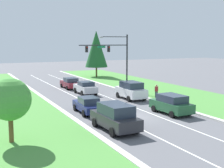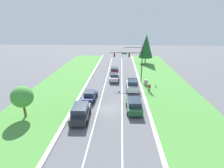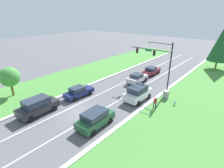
{
  "view_description": "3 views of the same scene",
  "coord_description": "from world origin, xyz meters",
  "px_view_note": "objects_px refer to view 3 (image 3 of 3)",
  "views": [
    {
      "loc": [
        -14.12,
        -24.33,
        6.84
      ],
      "look_at": [
        1.15,
        7.74,
        2.01
      ],
      "focal_mm": 50.0,
      "sensor_mm": 36.0,
      "label": 1
    },
    {
      "loc": [
        1.5,
        -23.54,
        12.27
      ],
      "look_at": [
        -0.11,
        7.53,
        1.36
      ],
      "focal_mm": 28.0,
      "sensor_mm": 36.0,
      "label": 2
    },
    {
      "loc": [
        15.36,
        -11.8,
        11.7
      ],
      "look_at": [
        0.19,
        6.47,
        2.0
      ],
      "focal_mm": 28.0,
      "sensor_mm": 36.0,
      "label": 3
    }
  ],
  "objects_px": {
    "burgundy_sedan": "(151,71)",
    "pedestrian": "(155,102)",
    "traffic_signal_mast": "(158,58)",
    "utility_cabinet": "(166,95)",
    "fire_hydrant": "(175,103)",
    "silver_sedan": "(137,78)",
    "charcoal_suv": "(38,106)",
    "forest_suv": "(95,118)",
    "conifer_near_right_tree": "(221,45)",
    "oak_near_left_tree": "(9,77)",
    "navy_sedan": "(79,92)",
    "white_suv": "(138,93)"
  },
  "relations": [
    {
      "from": "traffic_signal_mast",
      "to": "utility_cabinet",
      "type": "bearing_deg",
      "value": -38.74
    },
    {
      "from": "oak_near_left_tree",
      "to": "navy_sedan",
      "type": "bearing_deg",
      "value": 37.8
    },
    {
      "from": "silver_sedan",
      "to": "pedestrian",
      "type": "xyz_separation_m",
      "value": [
        6.78,
        -6.48,
        0.06
      ]
    },
    {
      "from": "pedestrian",
      "to": "fire_hydrant",
      "type": "xyz_separation_m",
      "value": [
        1.67,
        2.61,
        -0.59
      ]
    },
    {
      "from": "utility_cabinet",
      "to": "forest_suv",
      "type": "bearing_deg",
      "value": -105.81
    },
    {
      "from": "charcoal_suv",
      "to": "oak_near_left_tree",
      "type": "height_order",
      "value": "oak_near_left_tree"
    },
    {
      "from": "fire_hydrant",
      "to": "silver_sedan",
      "type": "bearing_deg",
      "value": 155.4
    },
    {
      "from": "fire_hydrant",
      "to": "oak_near_left_tree",
      "type": "relative_size",
      "value": 0.16
    },
    {
      "from": "burgundy_sedan",
      "to": "forest_suv",
      "type": "xyz_separation_m",
      "value": [
        3.64,
        -19.82,
        0.16
      ]
    },
    {
      "from": "white_suv",
      "to": "utility_cabinet",
      "type": "relative_size",
      "value": 3.83
    },
    {
      "from": "traffic_signal_mast",
      "to": "utility_cabinet",
      "type": "xyz_separation_m",
      "value": [
        2.75,
        -2.21,
        -4.55
      ]
    },
    {
      "from": "forest_suv",
      "to": "pedestrian",
      "type": "height_order",
      "value": "forest_suv"
    },
    {
      "from": "pedestrian",
      "to": "conifer_near_right_tree",
      "type": "distance_m",
      "value": 25.12
    },
    {
      "from": "silver_sedan",
      "to": "navy_sedan",
      "type": "bearing_deg",
      "value": -108.87
    },
    {
      "from": "charcoal_suv",
      "to": "utility_cabinet",
      "type": "xyz_separation_m",
      "value": [
        10.5,
        14.05,
        -0.46
      ]
    },
    {
      "from": "burgundy_sedan",
      "to": "forest_suv",
      "type": "height_order",
      "value": "forest_suv"
    },
    {
      "from": "utility_cabinet",
      "to": "burgundy_sedan",
      "type": "bearing_deg",
      "value": 128.94
    },
    {
      "from": "oak_near_left_tree",
      "to": "traffic_signal_mast",
      "type": "bearing_deg",
      "value": 46.0
    },
    {
      "from": "charcoal_suv",
      "to": "navy_sedan",
      "type": "xyz_separation_m",
      "value": [
        0.18,
        6.36,
        -0.27
      ]
    },
    {
      "from": "charcoal_suv",
      "to": "utility_cabinet",
      "type": "bearing_deg",
      "value": 51.33
    },
    {
      "from": "burgundy_sedan",
      "to": "pedestrian",
      "type": "relative_size",
      "value": 2.7
    },
    {
      "from": "white_suv",
      "to": "burgundy_sedan",
      "type": "distance_m",
      "value": 12.06
    },
    {
      "from": "traffic_signal_mast",
      "to": "utility_cabinet",
      "type": "relative_size",
      "value": 6.35
    },
    {
      "from": "charcoal_suv",
      "to": "burgundy_sedan",
      "type": "bearing_deg",
      "value": 78.91
    },
    {
      "from": "pedestrian",
      "to": "oak_near_left_tree",
      "type": "height_order",
      "value": "oak_near_left_tree"
    },
    {
      "from": "silver_sedan",
      "to": "conifer_near_right_tree",
      "type": "xyz_separation_m",
      "value": [
        9.11,
        18.12,
        4.58
      ]
    },
    {
      "from": "silver_sedan",
      "to": "charcoal_suv",
      "type": "bearing_deg",
      "value": -102.41
    },
    {
      "from": "white_suv",
      "to": "conifer_near_right_tree",
      "type": "relative_size",
      "value": 0.52
    },
    {
      "from": "white_suv",
      "to": "navy_sedan",
      "type": "bearing_deg",
      "value": -146.27
    },
    {
      "from": "forest_suv",
      "to": "white_suv",
      "type": "bearing_deg",
      "value": 86.39
    },
    {
      "from": "utility_cabinet",
      "to": "silver_sedan",
      "type": "bearing_deg",
      "value": 157.56
    },
    {
      "from": "traffic_signal_mast",
      "to": "pedestrian",
      "type": "relative_size",
      "value": 4.61
    },
    {
      "from": "white_suv",
      "to": "utility_cabinet",
      "type": "distance_m",
      "value": 4.2
    },
    {
      "from": "silver_sedan",
      "to": "oak_near_left_tree",
      "type": "relative_size",
      "value": 1.0
    },
    {
      "from": "utility_cabinet",
      "to": "fire_hydrant",
      "type": "distance_m",
      "value": 2.14
    },
    {
      "from": "navy_sedan",
      "to": "fire_hydrant",
      "type": "xyz_separation_m",
      "value": [
        12.12,
        6.57,
        -0.46
      ]
    },
    {
      "from": "pedestrian",
      "to": "fire_hydrant",
      "type": "relative_size",
      "value": 2.41
    },
    {
      "from": "charcoal_suv",
      "to": "oak_near_left_tree",
      "type": "xyz_separation_m",
      "value": [
        -7.74,
        0.21,
        1.94
      ]
    },
    {
      "from": "fire_hydrant",
      "to": "conifer_near_right_tree",
      "type": "xyz_separation_m",
      "value": [
        0.66,
        21.99,
        5.11
      ]
    },
    {
      "from": "forest_suv",
      "to": "traffic_signal_mast",
      "type": "bearing_deg",
      "value": 86.07
    },
    {
      "from": "traffic_signal_mast",
      "to": "fire_hydrant",
      "type": "distance_m",
      "value": 7.42
    },
    {
      "from": "pedestrian",
      "to": "forest_suv",
      "type": "bearing_deg",
      "value": 52.6
    },
    {
      "from": "conifer_near_right_tree",
      "to": "forest_suv",
      "type": "bearing_deg",
      "value": -100.0
    },
    {
      "from": "charcoal_suv",
      "to": "burgundy_sedan",
      "type": "distance_m",
      "value": 22.82
    },
    {
      "from": "pedestrian",
      "to": "traffic_signal_mast",
      "type": "bearing_deg",
      "value": -77.81
    },
    {
      "from": "conifer_near_right_tree",
      "to": "burgundy_sedan",
      "type": "bearing_deg",
      "value": -126.95
    },
    {
      "from": "charcoal_suv",
      "to": "pedestrian",
      "type": "bearing_deg",
      "value": 42.24
    },
    {
      "from": "utility_cabinet",
      "to": "oak_near_left_tree",
      "type": "bearing_deg",
      "value": -142.82
    },
    {
      "from": "traffic_signal_mast",
      "to": "burgundy_sedan",
      "type": "height_order",
      "value": "traffic_signal_mast"
    },
    {
      "from": "traffic_signal_mast",
      "to": "silver_sedan",
      "type": "height_order",
      "value": "traffic_signal_mast"
    }
  ]
}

